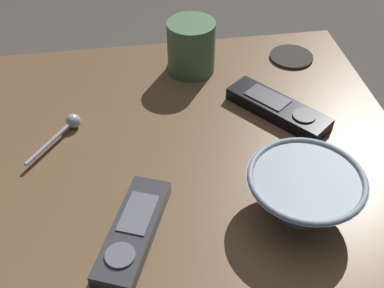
{
  "coord_description": "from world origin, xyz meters",
  "views": [
    {
      "loc": [
        -0.54,
        0.07,
        0.54
      ],
      "look_at": [
        -0.02,
        -0.0,
        0.06
      ],
      "focal_mm": 45.45,
      "sensor_mm": 36.0,
      "label": 1
    }
  ],
  "objects_px": {
    "tv_remote_near": "(133,231)",
    "tv_remote_far": "(278,109)",
    "cereal_bowl": "(304,191)",
    "drink_coaster": "(291,57)",
    "teaspoon": "(68,126)",
    "coffee_mug": "(191,46)"
  },
  "relations": [
    {
      "from": "teaspoon",
      "to": "drink_coaster",
      "type": "distance_m",
      "value": 0.43
    },
    {
      "from": "tv_remote_far",
      "to": "drink_coaster",
      "type": "distance_m",
      "value": 0.17
    },
    {
      "from": "cereal_bowl",
      "to": "coffee_mug",
      "type": "height_order",
      "value": "coffee_mug"
    },
    {
      "from": "teaspoon",
      "to": "tv_remote_near",
      "type": "relative_size",
      "value": 0.59
    },
    {
      "from": "tv_remote_near",
      "to": "tv_remote_far",
      "type": "bearing_deg",
      "value": -49.77
    },
    {
      "from": "cereal_bowl",
      "to": "teaspoon",
      "type": "distance_m",
      "value": 0.37
    },
    {
      "from": "coffee_mug",
      "to": "tv_remote_far",
      "type": "relative_size",
      "value": 0.7
    },
    {
      "from": "coffee_mug",
      "to": "drink_coaster",
      "type": "xyz_separation_m",
      "value": [
        0.01,
        -0.19,
        -0.04
      ]
    },
    {
      "from": "coffee_mug",
      "to": "tv_remote_far",
      "type": "bearing_deg",
      "value": -141.5
    },
    {
      "from": "cereal_bowl",
      "to": "coffee_mug",
      "type": "xyz_separation_m",
      "value": [
        0.35,
        0.09,
        0.01
      ]
    },
    {
      "from": "coffee_mug",
      "to": "teaspoon",
      "type": "distance_m",
      "value": 0.26
    },
    {
      "from": "cereal_bowl",
      "to": "tv_remote_far",
      "type": "bearing_deg",
      "value": -7.49
    },
    {
      "from": "teaspoon",
      "to": "cereal_bowl",
      "type": "bearing_deg",
      "value": -123.78
    },
    {
      "from": "tv_remote_near",
      "to": "tv_remote_far",
      "type": "xyz_separation_m",
      "value": [
        0.21,
        -0.25,
        0.0
      ]
    },
    {
      "from": "teaspoon",
      "to": "tv_remote_far",
      "type": "height_order",
      "value": "tv_remote_far"
    },
    {
      "from": "teaspoon",
      "to": "drink_coaster",
      "type": "bearing_deg",
      "value": -69.64
    },
    {
      "from": "tv_remote_near",
      "to": "coffee_mug",
      "type": "bearing_deg",
      "value": -19.46
    },
    {
      "from": "cereal_bowl",
      "to": "drink_coaster",
      "type": "relative_size",
      "value": 1.88
    },
    {
      "from": "cereal_bowl",
      "to": "drink_coaster",
      "type": "height_order",
      "value": "cereal_bowl"
    },
    {
      "from": "cereal_bowl",
      "to": "drink_coaster",
      "type": "xyz_separation_m",
      "value": [
        0.36,
        -0.1,
        -0.03
      ]
    },
    {
      "from": "cereal_bowl",
      "to": "teaspoon",
      "type": "xyz_separation_m",
      "value": [
        0.21,
        0.31,
        -0.03
      ]
    },
    {
      "from": "coffee_mug",
      "to": "tv_remote_far",
      "type": "xyz_separation_m",
      "value": [
        -0.15,
        -0.12,
        -0.04
      ]
    }
  ]
}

